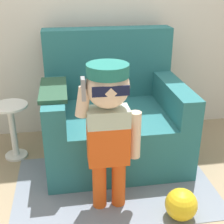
{
  "coord_description": "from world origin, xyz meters",
  "views": [
    {
      "loc": [
        -0.24,
        -2.21,
        1.48
      ],
      "look_at": [
        0.08,
        -0.18,
        0.56
      ],
      "focal_mm": 50.0,
      "sensor_mm": 36.0,
      "label": 1
    }
  ],
  "objects_px": {
    "toy_ball": "(181,204)",
    "side_table": "(12,126)",
    "armchair": "(113,115)",
    "person_child": "(109,117)"
  },
  "relations": [
    {
      "from": "person_child",
      "to": "toy_ball",
      "type": "bearing_deg",
      "value": -24.09
    },
    {
      "from": "armchair",
      "to": "person_child",
      "type": "bearing_deg",
      "value": -100.92
    },
    {
      "from": "side_table",
      "to": "toy_ball",
      "type": "bearing_deg",
      "value": -39.14
    },
    {
      "from": "person_child",
      "to": "toy_ball",
      "type": "relative_size",
      "value": 4.76
    },
    {
      "from": "armchair",
      "to": "side_table",
      "type": "relative_size",
      "value": 2.33
    },
    {
      "from": "side_table",
      "to": "person_child",
      "type": "bearing_deg",
      "value": -46.11
    },
    {
      "from": "person_child",
      "to": "armchair",
      "type": "bearing_deg",
      "value": 79.08
    },
    {
      "from": "armchair",
      "to": "toy_ball",
      "type": "distance_m",
      "value": 0.98
    },
    {
      "from": "side_table",
      "to": "toy_ball",
      "type": "distance_m",
      "value": 1.51
    },
    {
      "from": "toy_ball",
      "to": "side_table",
      "type": "bearing_deg",
      "value": 140.86
    }
  ]
}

